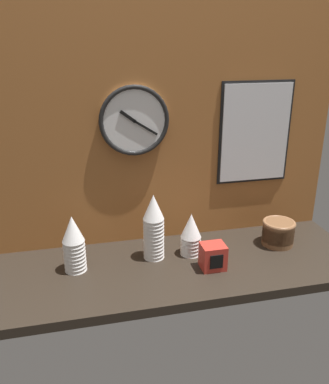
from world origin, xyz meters
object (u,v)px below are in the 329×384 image
cup_stack_center (154,227)px  bowl_stack_far_right (278,232)px  wall_clock (134,121)px  menu_board (255,133)px  napkin_dispenser (213,256)px  cup_stack_left (74,244)px  cup_stack_center_right (191,234)px

cup_stack_center → bowl_stack_far_right: (58.34, -1.27, -8.51)cm
bowl_stack_far_right → wall_clock: (-62.87, 17.64, 50.90)cm
menu_board → napkin_dispenser: bearing=-133.3°
cup_stack_left → bowl_stack_far_right: (91.96, 1.56, -6.00)cm
cup_stack_center → menu_board: size_ratio=0.62×
wall_clock → cup_stack_center_right: bearing=-39.5°
cup_stack_left → napkin_dispenser: size_ratio=2.26×
bowl_stack_far_right → napkin_dispenser: 38.52cm
cup_stack_center_right → menu_board: 55.69cm
cup_stack_left → cup_stack_center_right: (50.02, 1.94, -2.50)cm
cup_stack_center → menu_board: menu_board is taller
napkin_dispenser → cup_stack_center_right: bearing=113.1°
cup_stack_center → napkin_dispenser: cup_stack_center is taller
menu_board → napkin_dispenser: 61.20cm
bowl_stack_far_right → cup_stack_center_right: bearing=179.5°
wall_clock → bowl_stack_far_right: bearing=-15.7°
bowl_stack_far_right → cup_stack_left: bearing=-179.0°
cup_stack_center → menu_board: (51.75, 17.27, 34.01)cm
menu_board → wall_clock: bearing=-179.1°
cup_stack_center_right → menu_board: (35.35, 18.16, 39.02)cm
cup_stack_center_right → napkin_dispenser: (5.67, -13.31, -4.27)cm
cup_stack_center → wall_clock: bearing=105.5°
bowl_stack_far_right → napkin_dispenser: bowl_stack_far_right is taller
cup_stack_center_right → bowl_stack_far_right: (41.94, -0.37, -3.50)cm
cup_stack_center → menu_board: bearing=18.5°
bowl_stack_far_right → napkin_dispenser: size_ratio=1.40×
cup_stack_center_right → bowl_stack_far_right: size_ratio=1.28×
cup_stack_left → menu_board: size_ratio=0.51×
cup_stack_left → cup_stack_center: 33.83cm
wall_clock → menu_board: 56.91cm
cup_stack_center → bowl_stack_far_right: cup_stack_center is taller
cup_stack_left → wall_clock: bearing=33.4°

